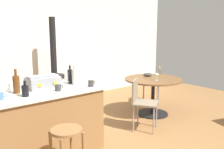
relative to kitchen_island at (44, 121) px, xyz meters
The scene contains 20 objects.
ground_plane 1.24m from the kitchen_island, 25.32° to the right, with size 8.80×8.80×0.00m, color olive.
back_wall 2.71m from the kitchen_island, 65.93° to the left, with size 8.00×0.10×2.70m, color silver.
kitchen_island is the anchor object (origin of this frame).
wooden_stool 0.83m from the kitchen_island, 96.87° to the right, with size 0.35×0.35×0.65m.
dining_table 2.39m from the kitchen_island, ahead, with size 1.16×1.16×0.75m.
folding_chair_near 1.68m from the kitchen_island, ahead, with size 0.55×0.55×0.88m.
folding_chair_far 3.08m from the kitchen_island, 11.46° to the left, with size 0.57×0.57×0.86m.
wood_stove 2.01m from the kitchen_island, 59.30° to the left, with size 0.44×0.45×1.98m.
toolbox 0.55m from the kitchen_island, 54.62° to the left, with size 0.43×0.29×0.17m.
bottle_0 0.74m from the kitchen_island, ahead, with size 0.07×0.07×0.29m.
bottle_2 0.67m from the kitchen_island, behind, with size 0.08×0.08×0.31m.
bottle_3 0.66m from the kitchen_island, 143.10° to the right, with size 0.08×0.08×0.19m.
bottle_4 0.84m from the kitchen_island, 23.44° to the left, with size 0.08×0.08×0.24m.
bottle_5 0.73m from the kitchen_island, ahead, with size 0.08×0.08×0.21m.
cup_0 0.64m from the kitchen_island, 146.04° to the left, with size 0.12×0.09×0.09m.
cup_1 0.57m from the kitchen_island, 62.67° to the right, with size 0.12×0.08×0.08m.
cup_2 0.79m from the kitchen_island, 162.00° to the right, with size 0.12×0.09×0.08m.
cup_3 0.83m from the kitchen_island, 27.06° to the right, with size 0.12×0.08×0.09m.
wine_glass 2.33m from the kitchen_island, ahead, with size 0.07×0.07×0.14m.
serving_bowl 2.55m from the kitchen_island, ahead, with size 0.18×0.18×0.07m, color #383838.
Camera 1 is at (-2.33, -2.54, 1.70)m, focal length 38.65 mm.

